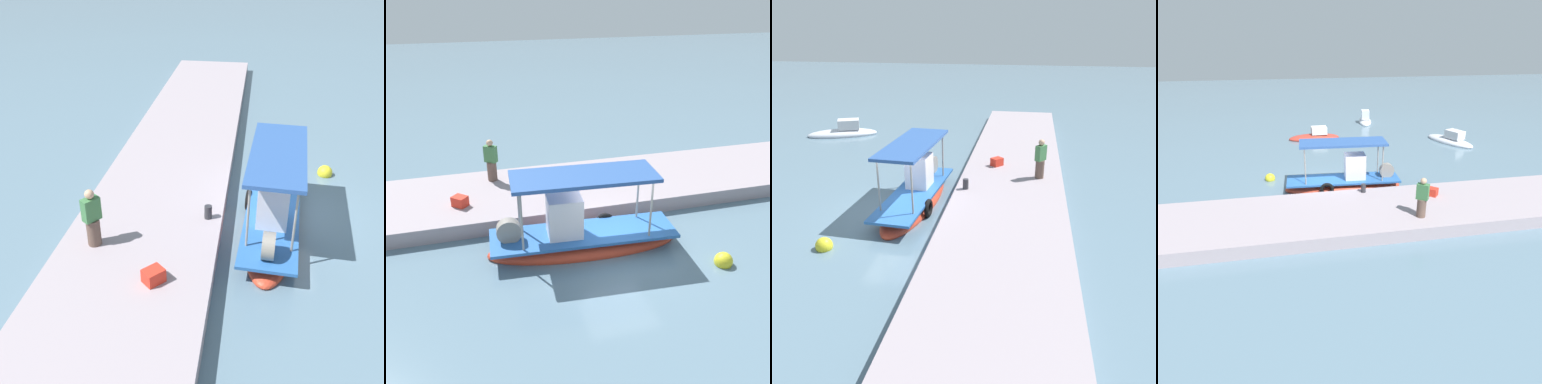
# 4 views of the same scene
# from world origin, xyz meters

# --- Properties ---
(ground_plane) EXTENTS (120.00, 120.00, 0.00)m
(ground_plane) POSITION_xyz_m (0.00, 0.00, 0.00)
(ground_plane) COLOR slate
(dock_quay) EXTENTS (36.00, 4.57, 0.58)m
(dock_quay) POSITION_xyz_m (0.00, -4.37, 0.29)
(dock_quay) COLOR #9F9199
(dock_quay) RESTS_ON ground_plane
(main_fishing_boat) EXTENTS (6.50, 2.09, 3.04)m
(main_fishing_boat) POSITION_xyz_m (1.17, -0.52, 0.45)
(main_fishing_boat) COLOR red
(main_fishing_boat) RESTS_ON ground_plane
(fisherman_near_bollard) EXTENTS (0.57, 0.55, 1.78)m
(fisherman_near_bollard) POSITION_xyz_m (3.57, -5.61, 1.39)
(fisherman_near_bollard) COLOR brown
(fisherman_near_bollard) RESTS_ON dock_quay
(mooring_bollard) EXTENTS (0.24, 0.24, 0.43)m
(mooring_bollard) POSITION_xyz_m (1.73, -2.53, 0.80)
(mooring_bollard) COLOR #2D2D33
(mooring_bollard) RESTS_ON dock_quay
(cargo_crate) EXTENTS (0.66, 0.66, 0.39)m
(cargo_crate) POSITION_xyz_m (4.95, -3.57, 0.77)
(cargo_crate) COLOR red
(cargo_crate) RESTS_ON dock_quay
(marker_buoy) EXTENTS (0.59, 0.59, 0.59)m
(marker_buoy) POSITION_xyz_m (-2.95, 1.59, 0.12)
(marker_buoy) COLOR yellow
(marker_buoy) RESTS_ON ground_plane
(moored_boat_near) EXTENTS (3.13, 4.76, 1.31)m
(moored_boat_near) POSITION_xyz_m (11.20, 7.29, 0.18)
(moored_boat_near) COLOR silver
(moored_boat_near) RESTS_ON ground_plane
(moored_boat_mid) EXTENTS (4.20, 1.72, 1.27)m
(moored_boat_mid) POSITION_xyz_m (0.63, 10.47, 0.18)
(moored_boat_mid) COLOR #C0392C
(moored_boat_mid) RESTS_ON ground_plane
(moored_boat_far) EXTENTS (1.81, 3.70, 1.53)m
(moored_boat_far) POSITION_xyz_m (6.18, 15.81, 0.23)
(moored_boat_far) COLOR white
(moored_boat_far) RESTS_ON ground_plane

